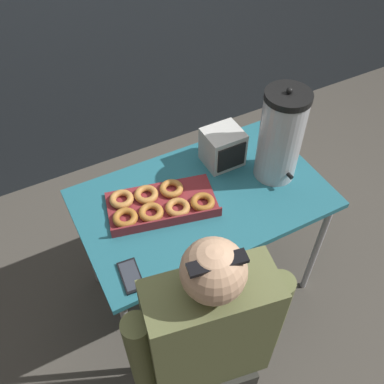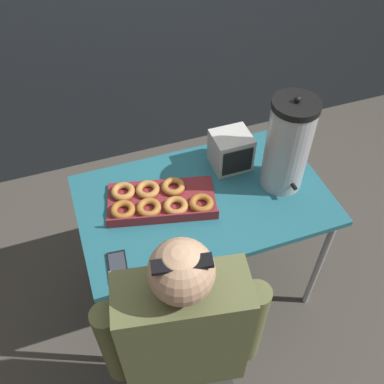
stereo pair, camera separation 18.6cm
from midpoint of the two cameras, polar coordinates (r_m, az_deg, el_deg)
name	(u,v)px [view 2 (the right image)]	position (r m, az deg, el deg)	size (l,w,h in m)	color
ground_plane	(201,284)	(2.52, 3.37, -12.23)	(12.00, 12.00, 0.00)	#4C473F
folding_table	(203,207)	(1.96, 4.23, -2.11)	(1.12, 0.68, 0.74)	#236675
donut_box	(159,200)	(1.88, -1.64, -1.28)	(0.52, 0.35, 0.05)	maroon
coffee_urn	(288,145)	(1.90, 15.43, 5.91)	(0.20, 0.22, 0.47)	#B7B7BC
cell_phone	(118,267)	(1.70, -6.77, -10.11)	(0.09, 0.15, 0.01)	black
space_heater	(231,151)	(2.02, 7.84, 5.34)	(0.18, 0.16, 0.18)	silver
person_seated	(184,350)	(1.72, 2.24, -20.58)	(0.58, 0.29, 1.24)	#33332D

